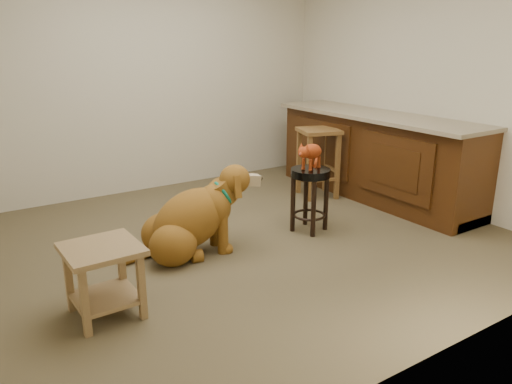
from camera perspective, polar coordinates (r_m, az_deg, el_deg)
floor at (r=4.41m, az=-1.80°, el=-5.69°), size 4.50×4.00×0.01m
room_shell at (r=4.07m, az=-2.03°, el=16.65°), size 4.54×4.04×2.62m
cabinet_run at (r=5.68m, az=13.49°, el=3.74°), size 0.70×2.56×0.94m
padded_stool at (r=4.56m, az=6.19°, el=0.56°), size 0.39×0.39×0.59m
wood_stool at (r=5.61m, az=7.08°, el=3.48°), size 0.52×0.52×0.76m
side_table at (r=3.32m, az=-17.04°, el=-8.55°), size 0.47×0.47×0.48m
golden_retriever at (r=4.11m, az=-7.44°, el=-3.30°), size 1.20×0.64×0.77m
tabby_kitten at (r=4.47m, az=6.24°, el=4.49°), size 0.40×0.27×0.28m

